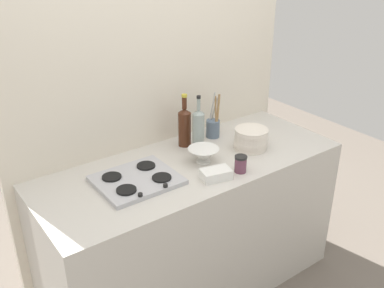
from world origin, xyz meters
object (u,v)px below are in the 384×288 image
object	(u,v)px
wine_bottle_mid_left	(198,130)
condiment_jar_front	(241,164)
wine_bottle_leftmost	(185,126)
stovetop_hob	(137,180)
plate_stack	(251,139)
utensil_crock	(213,127)
mixing_bowl	(203,155)
butter_dish	(216,174)

from	to	relation	value
wine_bottle_mid_left	condiment_jar_front	size ratio (longest dim) A/B	3.65
wine_bottle_leftmost	wine_bottle_mid_left	distance (m)	0.11
stovetop_hob	condiment_jar_front	size ratio (longest dim) A/B	4.39
plate_stack	utensil_crock	bearing A→B (deg)	106.31
mixing_bowl	stovetop_hob	bearing A→B (deg)	176.14
mixing_bowl	butter_dish	world-z (taller)	mixing_bowl
plate_stack	wine_bottle_mid_left	world-z (taller)	wine_bottle_mid_left
stovetop_hob	wine_bottle_mid_left	xyz separation A→B (m)	(0.49, 0.11, 0.12)
butter_dish	utensil_crock	world-z (taller)	utensil_crock
wine_bottle_leftmost	wine_bottle_mid_left	xyz separation A→B (m)	(0.03, -0.11, 0.01)
utensil_crock	condiment_jar_front	size ratio (longest dim) A/B	3.16
mixing_bowl	utensil_crock	xyz separation A→B (m)	(0.26, 0.24, 0.02)
wine_bottle_mid_left	butter_dish	xyz separation A→B (m)	(-0.13, -0.33, -0.11)
mixing_bowl	utensil_crock	bearing A→B (deg)	42.66
wine_bottle_leftmost	condiment_jar_front	world-z (taller)	wine_bottle_leftmost
stovetop_hob	condiment_jar_front	distance (m)	0.57
utensil_crock	mixing_bowl	bearing A→B (deg)	-137.34
plate_stack	utensil_crock	xyz separation A→B (m)	(-0.08, 0.27, 0.01)
wine_bottle_leftmost	wine_bottle_mid_left	world-z (taller)	wine_bottle_mid_left
utensil_crock	condiment_jar_front	xyz separation A→B (m)	(-0.17, -0.45, -0.02)
plate_stack	utensil_crock	size ratio (longest dim) A/B	0.69
plate_stack	utensil_crock	distance (m)	0.28
mixing_bowl	condiment_jar_front	world-z (taller)	condiment_jar_front
mixing_bowl	wine_bottle_leftmost	bearing A→B (deg)	80.25
wine_bottle_leftmost	condiment_jar_front	xyz separation A→B (m)	(0.05, -0.45, -0.08)
stovetop_hob	wine_bottle_leftmost	xyz separation A→B (m)	(0.46, 0.22, 0.12)
stovetop_hob	butter_dish	xyz separation A→B (m)	(0.36, -0.21, 0.01)
mixing_bowl	condiment_jar_front	distance (m)	0.23
mixing_bowl	utensil_crock	size ratio (longest dim) A/B	0.59
wine_bottle_leftmost	utensil_crock	bearing A→B (deg)	-1.12
wine_bottle_mid_left	mixing_bowl	distance (m)	0.18
stovetop_hob	mixing_bowl	world-z (taller)	mixing_bowl
utensil_crock	butter_dish	bearing A→B (deg)	-127.09
plate_stack	condiment_jar_front	bearing A→B (deg)	-143.42
butter_dish	utensil_crock	distance (m)	0.54
plate_stack	wine_bottle_leftmost	world-z (taller)	wine_bottle_leftmost
utensil_crock	condiment_jar_front	world-z (taller)	utensil_crock
utensil_crock	stovetop_hob	bearing A→B (deg)	-162.61
stovetop_hob	wine_bottle_leftmost	world-z (taller)	wine_bottle_leftmost
stovetop_hob	condiment_jar_front	xyz separation A→B (m)	(0.51, -0.24, 0.03)
mixing_bowl	wine_bottle_mid_left	bearing A→B (deg)	64.15
plate_stack	condiment_jar_front	distance (m)	0.31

